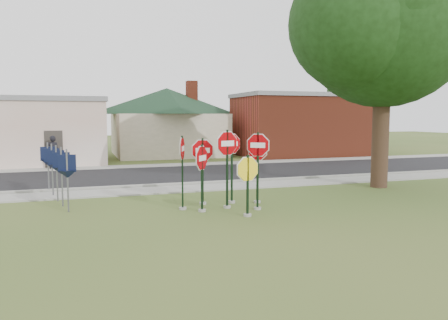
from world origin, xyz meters
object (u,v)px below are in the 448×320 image
object	(u,v)px
stop_sign_yellow	(248,179)
stop_sign_left	(202,169)
oak_tree	(385,20)
pedestrian	(53,152)
stop_sign_center	(227,157)

from	to	relation	value
stop_sign_yellow	stop_sign_left	distance (m)	1.56
oak_tree	pedestrian	world-z (taller)	oak_tree
stop_sign_yellow	oak_tree	distance (m)	9.96
stop_sign_yellow	oak_tree	xyz separation A→B (m)	(7.35, 3.34, 5.82)
stop_sign_left	oak_tree	distance (m)	10.42
stop_sign_left	pedestrian	xyz separation A→B (m)	(-5.05, 13.21, -0.36)
stop_sign_left	stop_sign_center	bearing A→B (deg)	16.31
stop_sign_center	pedestrian	size ratio (longest dim) A/B	1.43
stop_sign_center	stop_sign_yellow	bearing A→B (deg)	-81.64
stop_sign_center	pedestrian	bearing A→B (deg)	114.82
stop_sign_yellow	stop_sign_left	xyz separation A→B (m)	(-1.13, 1.06, 0.22)
stop_sign_center	stop_sign_yellow	xyz separation A→B (m)	(0.20, -1.33, -0.55)
oak_tree	stop_sign_center	bearing A→B (deg)	-165.07
oak_tree	pedestrian	size ratio (longest dim) A/B	5.74
pedestrian	stop_sign_center	bearing A→B (deg)	113.16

